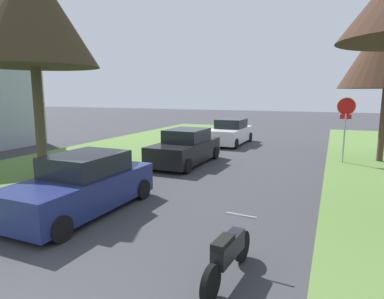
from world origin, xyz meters
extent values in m
cylinder|color=#9EA0A5|center=(4.30, 14.91, 1.17)|extent=(0.07, 0.34, 2.24)
cylinder|color=white|center=(4.30, 15.08, 2.60)|extent=(0.81, 0.12, 0.80)
cylinder|color=red|center=(4.30, 15.09, 2.60)|extent=(0.76, 0.13, 0.76)
cube|color=red|center=(4.30, 15.03, 2.13)|extent=(0.48, 0.06, 0.20)
cylinder|color=brown|center=(5.90, 15.97, 1.73)|extent=(0.28, 0.28, 3.36)
cylinder|color=brown|center=(5.52, 15.53, 3.83)|extent=(1.01, 0.91, 0.95)
cylinder|color=#473E2B|center=(-6.10, 7.44, 2.08)|extent=(0.35, 0.35, 4.06)
cone|color=#392E1E|center=(-6.10, 7.44, 5.99)|extent=(4.46, 4.46, 3.75)
cylinder|color=#473E2B|center=(-6.05, 7.94, 4.46)|extent=(1.11, 0.27, 0.82)
cylinder|color=#473E2B|center=(-5.99, 6.98, 4.50)|extent=(1.04, 0.39, 0.90)
cylinder|color=#473E2B|center=(-5.80, 7.00, 4.70)|extent=(1.07, 0.80, 1.29)
cube|color=navy|center=(-2.32, 5.20, 0.59)|extent=(1.89, 4.43, 0.85)
cube|color=black|center=(-2.32, 5.42, 1.29)|extent=(1.63, 2.05, 0.56)
cylinder|color=black|center=(-1.48, 3.54, 0.30)|extent=(0.21, 0.60, 0.60)
cylinder|color=black|center=(-3.22, 3.56, 0.30)|extent=(0.21, 0.60, 0.60)
cylinder|color=black|center=(-1.43, 6.84, 0.30)|extent=(0.21, 0.60, 0.60)
cylinder|color=black|center=(-3.17, 6.86, 0.30)|extent=(0.21, 0.60, 0.60)
cube|color=black|center=(-2.34, 12.01, 0.59)|extent=(1.89, 4.43, 0.85)
cube|color=black|center=(-2.33, 12.23, 1.29)|extent=(1.63, 2.05, 0.56)
cylinder|color=black|center=(-1.49, 10.35, 0.30)|extent=(0.21, 0.60, 0.60)
cylinder|color=black|center=(-3.23, 10.38, 0.30)|extent=(0.21, 0.60, 0.60)
cylinder|color=black|center=(-1.44, 13.65, 0.30)|extent=(0.21, 0.60, 0.60)
cylinder|color=black|center=(-3.18, 13.68, 0.30)|extent=(0.21, 0.60, 0.60)
cube|color=white|center=(-2.18, 18.63, 0.59)|extent=(1.89, 4.43, 0.85)
cube|color=black|center=(-2.17, 18.85, 1.29)|extent=(1.63, 2.05, 0.56)
cylinder|color=black|center=(-1.33, 16.96, 0.30)|extent=(0.21, 0.60, 0.60)
cylinder|color=black|center=(-3.07, 16.99, 0.30)|extent=(0.21, 0.60, 0.60)
cylinder|color=black|center=(-1.28, 20.26, 0.30)|extent=(0.21, 0.60, 0.60)
cylinder|color=black|center=(-3.02, 20.29, 0.30)|extent=(0.21, 0.60, 0.60)
cylinder|color=black|center=(2.35, 4.27, 0.30)|extent=(0.15, 0.61, 0.60)
cylinder|color=black|center=(2.22, 2.82, 0.30)|extent=(0.15, 0.61, 0.60)
cube|color=black|center=(2.29, 3.55, 0.58)|extent=(0.32, 1.03, 0.36)
cube|color=black|center=(2.26, 3.30, 0.78)|extent=(0.27, 0.58, 0.12)
cylinder|color=#9EA0A5|center=(2.34, 4.17, 0.95)|extent=(0.60, 0.09, 0.04)
camera|label=1|loc=(3.80, -1.62, 3.19)|focal=31.25mm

